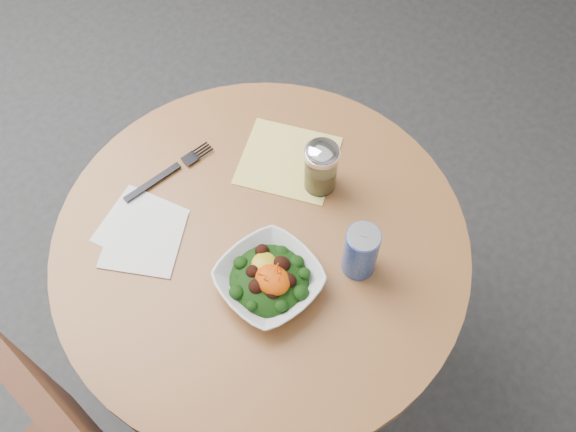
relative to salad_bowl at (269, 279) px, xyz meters
The scene contains 8 objects.
ground 0.79m from the salad_bowl, 139.82° to the left, with size 6.00×6.00×0.00m, color #2C2B2E.
table 0.25m from the salad_bowl, 139.82° to the left, with size 0.90×0.90×0.75m.
cloth_napkin 0.32m from the salad_bowl, 121.20° to the left, with size 0.21×0.20×0.00m, color yellow.
paper_napkins 0.30m from the salad_bowl, 165.58° to the right, with size 0.23×0.23×0.00m.
salad_bowl is the anchor object (origin of this frame).
fork 0.36m from the salad_bowl, 167.06° to the left, with size 0.07×0.23×0.00m.
spice_shaker 0.27m from the salad_bowl, 104.41° to the left, with size 0.08×0.08×0.14m.
beverage_can 0.19m from the salad_bowl, 51.76° to the left, with size 0.07×0.07×0.14m.
Camera 1 is at (0.45, -0.47, 1.97)m, focal length 40.00 mm.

